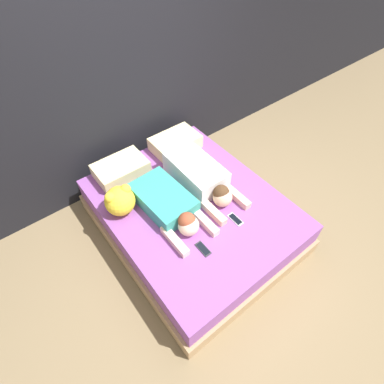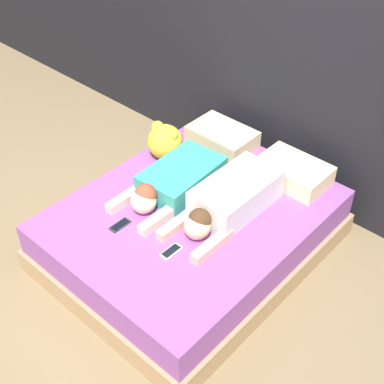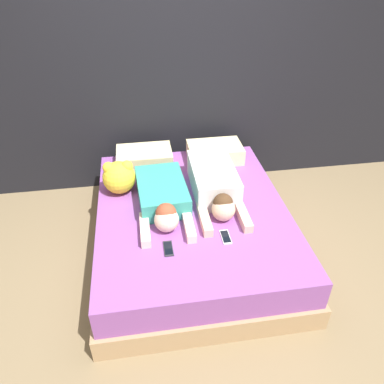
# 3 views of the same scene
# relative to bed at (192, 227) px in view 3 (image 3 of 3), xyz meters

# --- Properties ---
(ground_plane) EXTENTS (12.00, 12.00, 0.00)m
(ground_plane) POSITION_rel_bed_xyz_m (0.00, 0.00, -0.21)
(ground_plane) COLOR #7F6B4C
(wall_back) EXTENTS (12.00, 0.06, 2.60)m
(wall_back) POSITION_rel_bed_xyz_m (0.00, 1.14, 1.09)
(wall_back) COLOR black
(wall_back) RESTS_ON ground_plane
(bed) EXTENTS (1.60, 1.97, 0.43)m
(bed) POSITION_rel_bed_xyz_m (0.00, 0.00, 0.00)
(bed) COLOR tan
(bed) RESTS_ON ground_plane
(pillow_head_left) EXTENTS (0.52, 0.35, 0.15)m
(pillow_head_left) POSITION_rel_bed_xyz_m (-0.35, 0.75, 0.30)
(pillow_head_left) COLOR beige
(pillow_head_left) RESTS_ON bed
(pillow_head_right) EXTENTS (0.52, 0.35, 0.15)m
(pillow_head_right) POSITION_rel_bed_xyz_m (0.35, 0.75, 0.30)
(pillow_head_right) COLOR beige
(pillow_head_right) RESTS_ON bed
(person_left) EXTENTS (0.42, 0.90, 0.22)m
(person_left) POSITION_rel_bed_xyz_m (-0.23, 0.04, 0.31)
(person_left) COLOR teal
(person_left) RESTS_ON bed
(person_right) EXTENTS (0.38, 0.95, 0.23)m
(person_right) POSITION_rel_bed_xyz_m (0.22, 0.14, 0.33)
(person_right) COLOR silver
(person_right) RESTS_ON bed
(cell_phone_left) EXTENTS (0.06, 0.16, 0.01)m
(cell_phone_left) POSITION_rel_bed_xyz_m (-0.24, -0.47, 0.22)
(cell_phone_left) COLOR #2D2D33
(cell_phone_left) RESTS_ON bed
(cell_phone_right) EXTENTS (0.06, 0.16, 0.01)m
(cell_phone_right) POSITION_rel_bed_xyz_m (0.19, -0.41, 0.22)
(cell_phone_right) COLOR silver
(cell_phone_right) RESTS_ON bed
(plush_toy) EXTENTS (0.28, 0.28, 0.29)m
(plush_toy) POSITION_rel_bed_xyz_m (-0.58, 0.32, 0.37)
(plush_toy) COLOR yellow
(plush_toy) RESTS_ON bed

